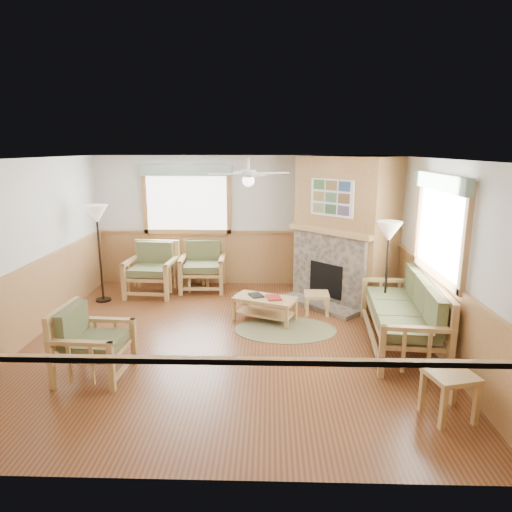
{
  "coord_description": "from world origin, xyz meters",
  "views": [
    {
      "loc": [
        0.61,
        -6.43,
        2.85
      ],
      "look_at": [
        0.4,
        0.7,
        1.15
      ],
      "focal_mm": 32.0,
      "sensor_mm": 36.0,
      "label": 1
    }
  ],
  "objects_px": {
    "footstool": "(316,303)",
    "floor_lamp_right": "(386,275)",
    "armchair_left": "(94,342)",
    "coffee_table": "(265,309)",
    "armchair_back_left": "(151,269)",
    "end_table_chairs": "(196,277)",
    "sofa": "(401,312)",
    "floor_lamp_left": "(100,254)",
    "end_table_sofa": "(449,395)",
    "armchair_back_right": "(203,266)"
  },
  "relations": [
    {
      "from": "armchair_back_right",
      "to": "floor_lamp_right",
      "type": "height_order",
      "value": "floor_lamp_right"
    },
    {
      "from": "coffee_table",
      "to": "floor_lamp_left",
      "type": "xyz_separation_m",
      "value": [
        -3.09,
        0.93,
        0.72
      ]
    },
    {
      "from": "armchair_left",
      "to": "armchair_back_right",
      "type": "bearing_deg",
      "value": -9.26
    },
    {
      "from": "floor_lamp_left",
      "to": "armchair_back_left",
      "type": "bearing_deg",
      "value": 26.87
    },
    {
      "from": "armchair_back_right",
      "to": "footstool",
      "type": "relative_size",
      "value": 2.34
    },
    {
      "from": "coffee_table",
      "to": "end_table_chairs",
      "type": "bearing_deg",
      "value": 151.78
    },
    {
      "from": "floor_lamp_right",
      "to": "end_table_sofa",
      "type": "bearing_deg",
      "value": -88.5
    },
    {
      "from": "armchair_back_left",
      "to": "coffee_table",
      "type": "height_order",
      "value": "armchair_back_left"
    },
    {
      "from": "armchair_back_left",
      "to": "armchair_left",
      "type": "relative_size",
      "value": 1.11
    },
    {
      "from": "coffee_table",
      "to": "end_table_sofa",
      "type": "distance_m",
      "value": 3.44
    },
    {
      "from": "sofa",
      "to": "armchair_back_left",
      "type": "distance_m",
      "value": 4.82
    },
    {
      "from": "end_table_chairs",
      "to": "footstool",
      "type": "height_order",
      "value": "end_table_chairs"
    },
    {
      "from": "armchair_back_right",
      "to": "end_table_sofa",
      "type": "bearing_deg",
      "value": -56.28
    },
    {
      "from": "armchair_back_right",
      "to": "floor_lamp_right",
      "type": "xyz_separation_m",
      "value": [
        3.23,
        -1.93,
        0.38
      ]
    },
    {
      "from": "armchair_back_left",
      "to": "footstool",
      "type": "bearing_deg",
      "value": -13.04
    },
    {
      "from": "coffee_table",
      "to": "end_table_sofa",
      "type": "xyz_separation_m",
      "value": [
        2.01,
        -2.8,
        0.06
      ]
    },
    {
      "from": "sofa",
      "to": "floor_lamp_left",
      "type": "distance_m",
      "value": 5.44
    },
    {
      "from": "armchair_back_left",
      "to": "end_table_sofa",
      "type": "relative_size",
      "value": 1.95
    },
    {
      "from": "footstool",
      "to": "floor_lamp_right",
      "type": "xyz_separation_m",
      "value": [
        1.03,
        -0.59,
        0.69
      ]
    },
    {
      "from": "armchair_left",
      "to": "end_table_sofa",
      "type": "bearing_deg",
      "value": -97.44
    },
    {
      "from": "end_table_chairs",
      "to": "floor_lamp_right",
      "type": "xyz_separation_m",
      "value": [
        3.37,
        -1.93,
        0.62
      ]
    },
    {
      "from": "sofa",
      "to": "end_table_sofa",
      "type": "distance_m",
      "value": 1.9
    },
    {
      "from": "end_table_chairs",
      "to": "armchair_left",
      "type": "bearing_deg",
      "value": -100.82
    },
    {
      "from": "sofa",
      "to": "armchair_back_left",
      "type": "height_order",
      "value": "armchair_back_left"
    },
    {
      "from": "end_table_chairs",
      "to": "footstool",
      "type": "relative_size",
      "value": 1.2
    },
    {
      "from": "armchair_left",
      "to": "floor_lamp_left",
      "type": "distance_m",
      "value": 3.1
    },
    {
      "from": "armchair_left",
      "to": "floor_lamp_right",
      "type": "bearing_deg",
      "value": -62.92
    },
    {
      "from": "armchair_back_right",
      "to": "floor_lamp_right",
      "type": "bearing_deg",
      "value": -33.32
    },
    {
      "from": "sofa",
      "to": "end_table_chairs",
      "type": "bearing_deg",
      "value": -121.95
    },
    {
      "from": "armchair_back_left",
      "to": "footstool",
      "type": "height_order",
      "value": "armchair_back_left"
    },
    {
      "from": "floor_lamp_left",
      "to": "end_table_sofa",
      "type": "bearing_deg",
      "value": -36.14
    },
    {
      "from": "sofa",
      "to": "footstool",
      "type": "xyz_separation_m",
      "value": [
        -1.1,
        1.29,
        -0.32
      ]
    },
    {
      "from": "armchair_back_right",
      "to": "sofa",
      "type": "bearing_deg",
      "value": -41.0
    },
    {
      "from": "coffee_table",
      "to": "floor_lamp_right",
      "type": "bearing_deg",
      "value": 15.57
    },
    {
      "from": "armchair_left",
      "to": "coffee_table",
      "type": "bearing_deg",
      "value": -43.53
    },
    {
      "from": "armchair_back_left",
      "to": "end_table_chairs",
      "type": "bearing_deg",
      "value": 27.88
    },
    {
      "from": "armchair_back_left",
      "to": "end_table_sofa",
      "type": "height_order",
      "value": "armchair_back_left"
    },
    {
      "from": "end_table_sofa",
      "to": "sofa",
      "type": "bearing_deg",
      "value": 90.0
    },
    {
      "from": "armchair_back_left",
      "to": "armchair_left",
      "type": "bearing_deg",
      "value": -83.92
    },
    {
      "from": "floor_lamp_left",
      "to": "floor_lamp_right",
      "type": "xyz_separation_m",
      "value": [
        5.03,
        -1.14,
        -0.05
      ]
    },
    {
      "from": "end_table_chairs",
      "to": "floor_lamp_left",
      "type": "height_order",
      "value": "floor_lamp_left"
    },
    {
      "from": "armchair_back_left",
      "to": "end_table_sofa",
      "type": "bearing_deg",
      "value": -40.11
    },
    {
      "from": "sofa",
      "to": "end_table_chairs",
      "type": "xyz_separation_m",
      "value": [
        -3.44,
        2.63,
        -0.26
      ]
    },
    {
      "from": "floor_lamp_left",
      "to": "armchair_left",
      "type": "bearing_deg",
      "value": -71.87
    },
    {
      "from": "armchair_left",
      "to": "coffee_table",
      "type": "distance_m",
      "value": 2.93
    },
    {
      "from": "end_table_chairs",
      "to": "coffee_table",
      "type": "bearing_deg",
      "value": -50.14
    },
    {
      "from": "armchair_back_right",
      "to": "footstool",
      "type": "xyz_separation_m",
      "value": [
        2.2,
        -1.34,
        -0.31
      ]
    },
    {
      "from": "coffee_table",
      "to": "floor_lamp_right",
      "type": "relative_size",
      "value": 0.58
    },
    {
      "from": "end_table_chairs",
      "to": "footstool",
      "type": "xyz_separation_m",
      "value": [
        2.34,
        -1.34,
        -0.07
      ]
    },
    {
      "from": "footstool",
      "to": "floor_lamp_right",
      "type": "relative_size",
      "value": 0.24
    }
  ]
}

